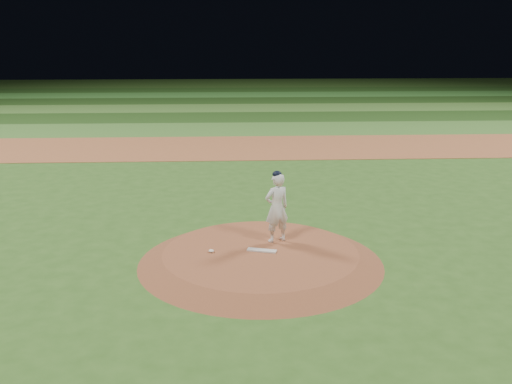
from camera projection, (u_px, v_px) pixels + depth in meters
ground at (261, 262)px, 12.89m from camera, size 120.00×120.00×0.00m
infield_dirt_band at (243, 147)px, 26.38m from camera, size 70.00×6.00×0.02m
outfield_stripe_0 at (240, 129)px, 31.68m from camera, size 70.00×5.00×0.02m
outfield_stripe_1 at (238, 117)px, 36.50m from camera, size 70.00×5.00×0.02m
outfield_stripe_2 at (236, 108)px, 41.32m from camera, size 70.00×5.00×0.02m
outfield_stripe_3 at (235, 101)px, 46.14m from camera, size 70.00×5.00×0.02m
outfield_stripe_4 at (234, 95)px, 50.96m from camera, size 70.00×5.00×0.02m
outfield_stripe_5 at (234, 90)px, 55.79m from camera, size 70.00×5.00×0.02m
pitchers_mound at (261, 257)px, 12.85m from camera, size 5.50×5.50×0.25m
pitching_rubber at (262, 250)px, 12.84m from camera, size 0.69×0.35×0.03m
rosin_bag at (211, 251)px, 12.77m from camera, size 0.12×0.12×0.07m
pitcher_on_mound at (277, 207)px, 13.26m from camera, size 0.71×0.60×1.71m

